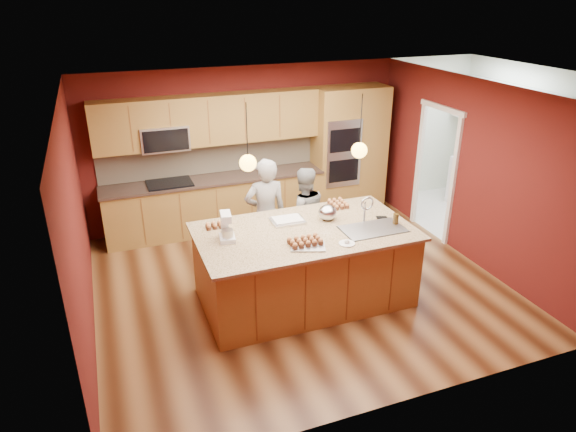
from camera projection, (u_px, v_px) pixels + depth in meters
name	position (u px, v px, depth m)	size (l,w,h in m)	color
floor	(298.00, 283.00, 7.31)	(5.50, 5.50, 0.00)	#43220F
ceiling	(300.00, 92.00, 6.22)	(5.50, 5.50, 0.00)	silver
wall_back	(246.00, 146.00, 8.90)	(5.50, 5.50, 0.00)	#541411
wall_front	(402.00, 291.00, 4.62)	(5.50, 5.50, 0.00)	#541411
wall_left	(77.00, 226.00, 5.88)	(5.00, 5.00, 0.00)	#541411
wall_right	(470.00, 171.00, 7.65)	(5.00, 5.00, 0.00)	#541411
cabinet_run	(212.00, 175.00, 8.62)	(3.74, 0.64, 2.30)	olive
oven_column	(349.00, 151.00, 9.32)	(1.30, 0.62, 2.30)	olive
doorway_trim	(435.00, 174.00, 8.45)	(0.08, 1.11, 2.20)	white
laundry_room	(505.00, 107.00, 8.94)	(2.60, 2.70, 2.70)	beige
pendant_left	(248.00, 163.00, 5.92)	(0.20, 0.20, 0.80)	black
pendant_right	(359.00, 150.00, 6.38)	(0.20, 0.20, 0.80)	black
island	(305.00, 264.00, 6.75)	(2.77, 1.54, 1.40)	olive
person_left	(266.00, 215.00, 7.43)	(0.62, 0.40, 1.69)	black
person_right	(303.00, 215.00, 7.67)	(0.72, 0.56, 1.49)	slate
stand_mixer	(226.00, 228.00, 6.24)	(0.22, 0.28, 0.35)	white
sheet_cake	(287.00, 220.00, 6.78)	(0.44, 0.33, 0.05)	silver
cooling_rack	(308.00, 246.00, 6.13)	(0.41, 0.29, 0.02)	#ABAEB2
mixing_bowl	(328.00, 213.00, 6.82)	(0.25, 0.25, 0.21)	#B5B9BD
plate	(347.00, 243.00, 6.19)	(0.20, 0.20, 0.01)	silver
tumbler	(396.00, 219.00, 6.69)	(0.07, 0.07, 0.15)	#39270D
phone	(382.00, 217.00, 6.91)	(0.14, 0.08, 0.01)	black
cupcakes_left	(214.00, 225.00, 6.60)	(0.24, 0.16, 0.07)	#AF6E3D
cupcakes_rack	(305.00, 241.00, 6.15)	(0.42, 0.25, 0.08)	#AF6E3D
cupcakes_right	(338.00, 204.00, 7.27)	(0.24, 0.32, 0.07)	#AF6E3D
washer	(500.00, 190.00, 9.16)	(0.69, 0.71, 1.11)	white
dryer	(469.00, 181.00, 9.85)	(0.58, 0.59, 0.93)	white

